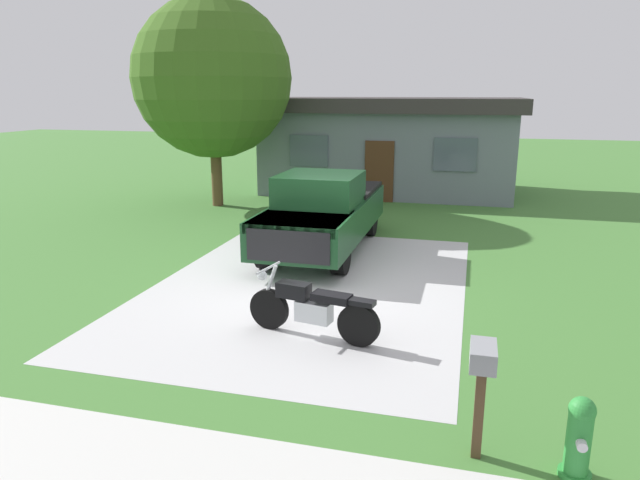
# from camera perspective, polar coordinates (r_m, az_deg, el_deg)

# --- Properties ---
(ground_plane) EXTENTS (80.00, 80.00, 0.00)m
(ground_plane) POSITION_cam_1_polar(r_m,az_deg,el_deg) (11.42, -1.05, -4.57)
(ground_plane) COLOR #437934
(driveway_pad) EXTENTS (5.96, 8.55, 0.01)m
(driveway_pad) POSITION_cam_1_polar(r_m,az_deg,el_deg) (11.42, -1.05, -4.56)
(driveway_pad) COLOR #BDBDBD
(driveway_pad) RESTS_ON ground
(sidewalk_strip) EXTENTS (36.00, 1.80, 0.01)m
(sidewalk_strip) POSITION_cam_1_polar(r_m,az_deg,el_deg) (6.46, -16.88, -21.35)
(sidewalk_strip) COLOR silver
(sidewalk_strip) RESTS_ON ground
(motorcycle) EXTENTS (2.19, 0.78, 1.09)m
(motorcycle) POSITION_cam_1_polar(r_m,az_deg,el_deg) (8.99, -0.86, -6.73)
(motorcycle) COLOR black
(motorcycle) RESTS_ON ground
(pickup_truck) EXTENTS (2.00, 5.63, 1.90)m
(pickup_truck) POSITION_cam_1_polar(r_m,az_deg,el_deg) (13.85, 0.45, 2.92)
(pickup_truck) COLOR black
(pickup_truck) RESTS_ON ground
(fire_hydrant) EXTENTS (0.32, 0.40, 0.87)m
(fire_hydrant) POSITION_cam_1_polar(r_m,az_deg,el_deg) (6.49, 24.20, -17.46)
(fire_hydrant) COLOR #2D8C38
(fire_hydrant) RESTS_ON ground
(mailbox) EXTENTS (0.26, 0.48, 1.26)m
(mailbox) POSITION_cam_1_polar(r_m,az_deg,el_deg) (6.20, 15.71, -12.38)
(mailbox) COLOR #4C3823
(mailbox) RESTS_ON ground
(shade_tree) EXTENTS (5.09, 5.09, 6.69)m
(shade_tree) POSITION_cam_1_polar(r_m,az_deg,el_deg) (19.47, -10.58, 15.44)
(shade_tree) COLOR brown
(shade_tree) RESTS_ON ground
(neighbor_house) EXTENTS (9.60, 5.60, 3.50)m
(neighbor_house) POSITION_cam_1_polar(r_m,az_deg,el_deg) (22.51, 6.95, 9.42)
(neighbor_house) COLOR slate
(neighbor_house) RESTS_ON ground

